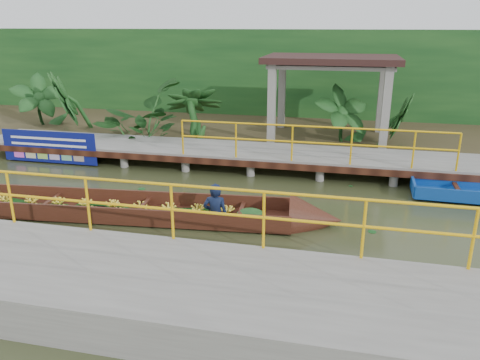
# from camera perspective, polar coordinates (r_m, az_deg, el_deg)

# --- Properties ---
(ground) EXTENTS (80.00, 80.00, 0.00)m
(ground) POSITION_cam_1_polar(r_m,az_deg,el_deg) (11.48, -6.35, -3.19)
(ground) COLOR #292E17
(ground) RESTS_ON ground
(land_strip) EXTENTS (30.00, 8.00, 0.45)m
(land_strip) POSITION_cam_1_polar(r_m,az_deg,el_deg) (18.35, 1.27, 5.95)
(land_strip) COLOR #332C19
(land_strip) RESTS_ON ground
(far_dock) EXTENTS (16.00, 2.06, 1.66)m
(far_dock) POSITION_cam_1_polar(r_m,az_deg,el_deg) (14.44, -1.93, 3.48)
(far_dock) COLOR slate
(far_dock) RESTS_ON ground
(near_dock) EXTENTS (18.00, 2.40, 1.73)m
(near_dock) POSITION_cam_1_polar(r_m,az_deg,el_deg) (7.51, -9.69, -13.30)
(near_dock) COLOR slate
(near_dock) RESTS_ON ground
(pavilion) EXTENTS (4.40, 3.00, 3.00)m
(pavilion) POSITION_cam_1_polar(r_m,az_deg,el_deg) (16.42, 11.04, 13.29)
(pavilion) COLOR slate
(pavilion) RESTS_ON ground
(foliage_backdrop) EXTENTS (30.00, 0.80, 4.00)m
(foliage_backdrop) POSITION_cam_1_polar(r_m,az_deg,el_deg) (20.49, 2.75, 12.29)
(foliage_backdrop) COLOR #133D17
(foliage_backdrop) RESTS_ON ground
(vendor_boat) EXTENTS (11.35, 2.13, 2.06)m
(vendor_boat) POSITION_cam_1_polar(r_m,az_deg,el_deg) (11.30, -16.32, -3.13)
(vendor_boat) COLOR #33180D
(vendor_boat) RESTS_ON ground
(blue_banner) EXTENTS (3.23, 0.04, 1.01)m
(blue_banner) POSITION_cam_1_polar(r_m,az_deg,el_deg) (15.86, -22.26, 3.77)
(blue_banner) COLOR navy
(blue_banner) RESTS_ON ground
(tropical_plants) EXTENTS (14.33, 1.33, 1.67)m
(tropical_plants) POSITION_cam_1_polar(r_m,az_deg,el_deg) (16.52, -6.30, 8.17)
(tropical_plants) COLOR #133D17
(tropical_plants) RESTS_ON ground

